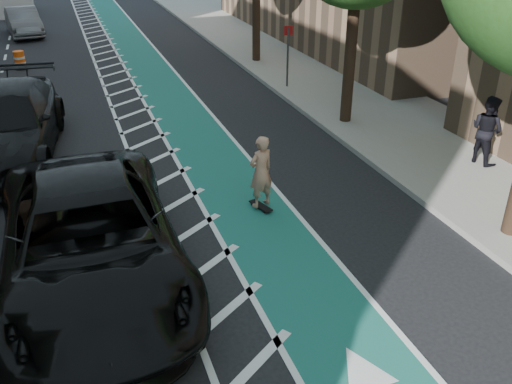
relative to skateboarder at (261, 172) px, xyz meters
name	(u,v)px	position (x,y,z in m)	size (l,w,h in m)	color
ground	(144,329)	(-3.29, -3.26, -0.97)	(120.00, 120.00, 0.00)	black
bike_lane	(185,119)	(-0.29, 6.74, -0.96)	(2.00, 90.00, 0.01)	#1C6258
buffer_strip	(140,124)	(-1.79, 6.74, -0.96)	(1.40, 90.00, 0.01)	silver
sidewalk_right	(354,98)	(6.21, 6.74, -0.89)	(5.00, 90.00, 0.15)	gray
curb_right	(294,104)	(3.76, 6.74, -0.89)	(0.12, 90.00, 0.16)	gray
sign_post	(288,56)	(4.31, 8.74, 0.38)	(0.35, 0.08, 2.47)	#4C4C4C
skateboard	(261,206)	(0.00, 0.00, -0.89)	(0.40, 0.72, 0.09)	black
skateboarder	(261,172)	(0.00, 0.00, 0.00)	(0.64, 0.42, 1.75)	tan
suv_near	(91,240)	(-3.92, -1.67, -0.01)	(3.17, 6.87, 1.91)	black
suv_far	(5,125)	(-5.69, 5.30, 0.01)	(2.73, 6.72, 1.95)	black
car_grey	(23,22)	(-5.64, 23.61, -0.21)	(1.61, 4.62, 1.52)	slate
pedestrian	(487,130)	(6.52, 0.20, 0.12)	(0.91, 0.71, 1.87)	black
barrel_b	(32,112)	(-5.09, 7.77, -0.50)	(0.73, 0.73, 1.00)	#D74E0B
barrel_c	(20,61)	(-5.69, 15.74, -0.59)	(0.58, 0.58, 0.80)	#FF560D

